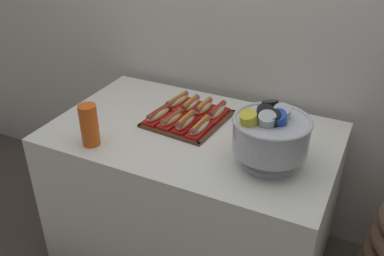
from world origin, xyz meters
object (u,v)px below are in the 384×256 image
(hot_dog_1, at_px, (172,119))
(hot_dog_5, at_px, (190,105))
(hot_dog_0, at_px, (158,115))
(buffet_table, at_px, (193,193))
(hot_dog_6, at_px, (203,108))
(hot_dog_3, at_px, (200,127))
(punch_bowl, at_px, (270,133))
(hot_dog_2, at_px, (186,122))
(serving_tray, at_px, (188,119))
(hot_dog_7, at_px, (217,112))
(cup_stack, at_px, (89,125))
(hot_dog_4, at_px, (177,101))

(hot_dog_1, height_order, hot_dog_5, same)
(hot_dog_5, bearing_deg, hot_dog_0, -119.14)
(buffet_table, xyz_separation_m, hot_dog_6, (-0.02, 0.16, 0.40))
(hot_dog_3, xyz_separation_m, punch_bowl, (0.35, -0.10, 0.11))
(hot_dog_2, bearing_deg, punch_bowl, -14.28)
(serving_tray, xyz_separation_m, hot_dog_0, (-0.12, -0.07, 0.03))
(hot_dog_7, relative_size, cup_stack, 0.91)
(hot_dog_0, bearing_deg, hot_dog_3, -4.70)
(hot_dog_5, distance_m, cup_stack, 0.53)
(hot_dog_1, bearing_deg, hot_dog_0, 175.30)
(cup_stack, bearing_deg, hot_dog_1, 51.55)
(hot_dog_1, relative_size, punch_bowl, 0.54)
(hot_dog_0, bearing_deg, cup_stack, -117.95)
(hot_dog_6, bearing_deg, serving_tray, -119.14)
(hot_dog_4, xyz_separation_m, hot_dog_5, (0.07, -0.01, -0.00))
(hot_dog_1, bearing_deg, serving_tray, 60.86)
(serving_tray, height_order, punch_bowl, punch_bowl)
(punch_bowl, bearing_deg, hot_dog_3, 163.74)
(hot_dog_1, height_order, punch_bowl, punch_bowl)
(buffet_table, height_order, hot_dog_2, hot_dog_2)
(hot_dog_0, bearing_deg, hot_dog_7, 31.56)
(hot_dog_4, xyz_separation_m, cup_stack, (-0.17, -0.47, 0.06))
(hot_dog_0, distance_m, hot_dog_5, 0.18)
(serving_tray, xyz_separation_m, punch_bowl, (0.45, -0.19, 0.14))
(serving_tray, xyz_separation_m, hot_dog_7, (0.12, 0.07, 0.03))
(buffet_table, xyz_separation_m, hot_dog_3, (0.04, -0.01, 0.39))
(serving_tray, height_order, hot_dog_6, hot_dog_6)
(hot_dog_3, distance_m, hot_dog_4, 0.28)
(hot_dog_5, xyz_separation_m, punch_bowl, (0.48, -0.28, 0.11))
(hot_dog_2, xyz_separation_m, cup_stack, (-0.31, -0.29, 0.06))
(hot_dog_4, distance_m, hot_dog_5, 0.08)
(buffet_table, distance_m, hot_dog_0, 0.44)
(hot_dog_4, bearing_deg, hot_dog_5, -4.70)
(cup_stack, bearing_deg, hot_dog_7, 48.39)
(buffet_table, distance_m, hot_dog_1, 0.41)
(hot_dog_0, height_order, hot_dog_6, hot_dog_6)
(serving_tray, distance_m, punch_bowl, 0.51)
(buffet_table, bearing_deg, hot_dog_7, 71.56)
(hot_dog_1, xyz_separation_m, hot_dog_6, (0.09, 0.16, 0.00))
(hot_dog_3, xyz_separation_m, hot_dog_7, (0.01, 0.16, 0.00))
(hot_dog_7, bearing_deg, buffet_table, -108.44)
(serving_tray, height_order, hot_dog_5, hot_dog_5)
(hot_dog_6, bearing_deg, hot_dog_1, -119.14)
(hot_dog_2, xyz_separation_m, hot_dog_5, (-0.06, 0.17, -0.00))
(punch_bowl, height_order, cup_stack, punch_bowl)
(hot_dog_1, xyz_separation_m, hot_dog_3, (0.15, -0.01, 0.00))
(hot_dog_2, bearing_deg, hot_dog_6, 85.30)
(punch_bowl, bearing_deg, hot_dog_0, 168.18)
(serving_tray, distance_m, hot_dog_3, 0.14)
(hot_dog_3, relative_size, hot_dog_6, 1.06)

